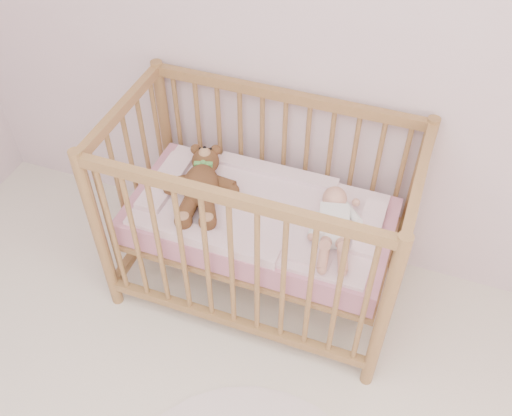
% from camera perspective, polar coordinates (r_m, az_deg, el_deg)
% --- Properties ---
extents(wall_back, '(4.00, 0.02, 2.70)m').
position_cam_1_polar(wall_back, '(2.42, 9.03, 18.30)').
color(wall_back, silver).
rests_on(wall_back, floor).
extents(crib, '(1.36, 0.76, 1.00)m').
position_cam_1_polar(crib, '(2.66, 0.37, -1.08)').
color(crib, '#A06F43').
rests_on(crib, floor).
extents(mattress, '(1.22, 0.62, 0.13)m').
position_cam_1_polar(mattress, '(2.68, 0.37, -1.30)').
color(mattress, '#CD8094').
rests_on(mattress, crib).
extents(blanket, '(1.10, 0.58, 0.06)m').
position_cam_1_polar(blanket, '(2.62, 0.37, -0.18)').
color(blanket, '#F1A6B9').
rests_on(blanket, mattress).
extents(baby, '(0.35, 0.54, 0.12)m').
position_cam_1_polar(baby, '(2.49, 7.83, -1.27)').
color(baby, white).
rests_on(baby, blanket).
extents(teddy_bear, '(0.51, 0.61, 0.15)m').
position_cam_1_polar(teddy_bear, '(2.63, -5.55, 2.32)').
color(teddy_bear, brown).
rests_on(teddy_bear, blanket).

